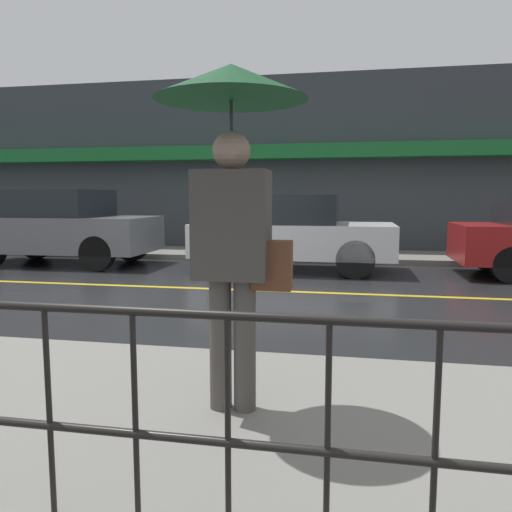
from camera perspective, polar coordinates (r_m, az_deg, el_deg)
name	(u,v)px	position (r m, az deg, el deg)	size (l,w,h in m)	color
ground_plane	(192,288)	(8.11, -7.31, -3.68)	(80.00, 80.00, 0.00)	#262628
sidewalk_far	(248,254)	(12.35, -0.87, 0.24)	(28.00, 2.01, 0.12)	gray
lane_marking	(192,288)	(8.10, -7.31, -3.65)	(25.20, 0.12, 0.01)	gold
building_storefront	(257,165)	(13.40, 0.11, 10.39)	(28.00, 0.85, 4.58)	#383D42
pedestrian	(233,157)	(3.04, -2.69, 11.27)	(0.92, 0.92, 2.11)	#4C4742
car_grey	(61,227)	(11.64, -21.37, 3.13)	(3.94, 1.81, 1.62)	slate
car_white	(291,232)	(9.92, 4.06, 2.73)	(3.90, 1.75, 1.50)	silver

